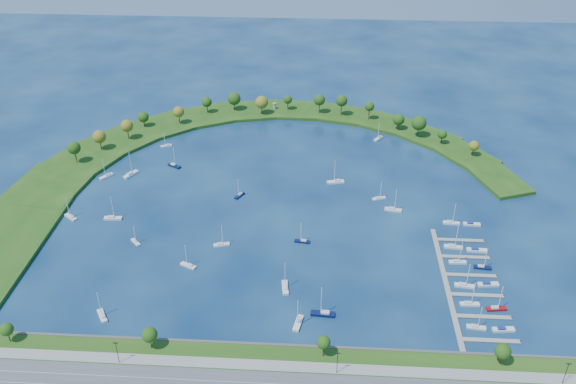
# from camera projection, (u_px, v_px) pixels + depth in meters

# --- Properties ---
(ground) EXTENTS (700.00, 700.00, 0.00)m
(ground) POSITION_uv_depth(u_px,v_px,m) (278.00, 203.00, 319.67)
(ground) COLOR #081F47
(ground) RESTS_ON ground
(breakwater) EXTENTS (286.74, 247.64, 2.00)m
(breakwater) POSITION_uv_depth(u_px,v_px,m) (207.00, 155.00, 363.00)
(breakwater) COLOR #1C4813
(breakwater) RESTS_ON ground
(breakwater_trees) EXTENTS (238.63, 89.83, 14.59)m
(breakwater_trees) POSITION_uv_depth(u_px,v_px,m) (268.00, 115.00, 389.61)
(breakwater_trees) COLOR #382314
(breakwater_trees) RESTS_ON breakwater
(harbor_tower) EXTENTS (2.60, 2.60, 4.35)m
(harbor_tower) POSITION_uv_depth(u_px,v_px,m) (275.00, 106.00, 417.80)
(harbor_tower) COLOR gray
(harbor_tower) RESTS_ON breakwater
(dock_system) EXTENTS (24.28, 82.00, 1.60)m
(dock_system) POSITION_uv_depth(u_px,v_px,m) (463.00, 284.00, 263.16)
(dock_system) COLOR gray
(dock_system) RESTS_ON ground
(moored_boat_0) EXTENTS (9.84, 4.51, 13.96)m
(moored_boat_0) POSITION_uv_depth(u_px,v_px,m) (336.00, 181.00, 337.00)
(moored_boat_0) COLOR silver
(moored_boat_0) RESTS_ON ground
(moored_boat_1) EXTENTS (3.64, 9.25, 13.23)m
(moored_boat_1) POSITION_uv_depth(u_px,v_px,m) (285.00, 287.00, 260.79)
(moored_boat_1) COLOR silver
(moored_boat_1) RESTS_ON ground
(moored_boat_2) EXTENTS (7.38, 9.86, 14.45)m
(moored_boat_2) POSITION_uv_depth(u_px,v_px,m) (131.00, 174.00, 344.16)
(moored_boat_2) COLOR silver
(moored_boat_2) RESTS_ON ground
(moored_boat_3) EXTENTS (8.54, 6.32, 12.49)m
(moored_boat_3) POSITION_uv_depth(u_px,v_px,m) (174.00, 165.00, 352.80)
(moored_boat_3) COLOR #0A123E
(moored_boat_3) RESTS_ON ground
(moored_boat_4) EXTENTS (7.01, 4.34, 10.00)m
(moored_boat_4) POSITION_uv_depth(u_px,v_px,m) (166.00, 145.00, 374.71)
(moored_boat_4) COLOR silver
(moored_boat_4) RESTS_ON ground
(moored_boat_5) EXTENTS (7.57, 4.58, 10.78)m
(moored_boat_5) POSITION_uv_depth(u_px,v_px,m) (379.00, 198.00, 322.56)
(moored_boat_5) COLOR silver
(moored_boat_5) RESTS_ON ground
(moored_boat_6) EXTENTS (6.48, 8.35, 12.34)m
(moored_boat_6) POSITION_uv_depth(u_px,v_px,m) (102.00, 315.00, 245.97)
(moored_boat_6) COLOR silver
(moored_boat_6) RESTS_ON ground
(moored_boat_7) EXTENTS (10.03, 3.39, 14.51)m
(moored_boat_7) POSITION_uv_depth(u_px,v_px,m) (323.00, 313.00, 246.90)
(moored_boat_7) COLOR #0A123E
(moored_boat_7) RESTS_ON ground
(moored_boat_8) EXTENTS (7.92, 4.27, 11.22)m
(moored_boat_8) POSITION_uv_depth(u_px,v_px,m) (221.00, 244.00, 287.38)
(moored_boat_8) COLOR silver
(moored_boat_8) RESTS_ON ground
(moored_boat_9) EXTENTS (5.25, 7.40, 10.73)m
(moored_boat_9) POSITION_uv_depth(u_px,v_px,m) (240.00, 195.00, 325.01)
(moored_boat_9) COLOR #0A123E
(moored_boat_9) RESTS_ON ground
(moored_boat_10) EXTENTS (9.11, 2.99, 13.22)m
(moored_boat_10) POSITION_uv_depth(u_px,v_px,m) (113.00, 218.00, 306.36)
(moored_boat_10) COLOR silver
(moored_boat_10) RESTS_ON ground
(moored_boat_11) EXTENTS (9.00, 3.81, 12.83)m
(moored_boat_11) POSITION_uv_depth(u_px,v_px,m) (393.00, 209.00, 313.06)
(moored_boat_11) COLOR silver
(moored_boat_11) RESTS_ON ground
(moored_boat_12) EXTENTS (4.22, 9.36, 13.29)m
(moored_boat_12) POSITION_uv_depth(u_px,v_px,m) (298.00, 322.00, 242.49)
(moored_boat_12) COLOR silver
(moored_boat_12) RESTS_ON ground
(moored_boat_13) EXTENTS (6.88, 7.82, 12.02)m
(moored_boat_13) POSITION_uv_depth(u_px,v_px,m) (106.00, 176.00, 342.51)
(moored_boat_13) COLOR silver
(moored_boat_13) RESTS_ON ground
(moored_boat_14) EXTENTS (6.48, 7.51, 11.46)m
(moored_boat_14) POSITION_uv_depth(u_px,v_px,m) (379.00, 138.00, 383.25)
(moored_boat_14) COLOR silver
(moored_boat_14) RESTS_ON ground
(moored_boat_15) EXTENTS (7.58, 3.02, 10.84)m
(moored_boat_15) POSITION_uv_depth(u_px,v_px,m) (302.00, 241.00, 289.63)
(moored_boat_15) COLOR #0A123E
(moored_boat_15) RESTS_ON ground
(moored_boat_16) EXTENTS (5.95, 6.17, 9.85)m
(moored_boat_16) POSITION_uv_depth(u_px,v_px,m) (135.00, 241.00, 289.18)
(moored_boat_16) COLOR silver
(moored_boat_16) RESTS_ON ground
(moored_boat_17) EXTENTS (7.89, 6.67, 11.96)m
(moored_boat_17) POSITION_uv_depth(u_px,v_px,m) (71.00, 217.00, 307.17)
(moored_boat_17) COLOR silver
(moored_boat_17) RESTS_ON ground
(moored_boat_18) EXTENTS (7.92, 5.26, 11.38)m
(moored_boat_18) POSITION_uv_depth(u_px,v_px,m) (188.00, 265.00, 273.84)
(moored_boat_18) COLOR silver
(moored_boat_18) RESTS_ON ground
(docked_boat_0) EXTENTS (7.76, 2.94, 11.13)m
(docked_boat_0) POSITION_uv_depth(u_px,v_px,m) (476.00, 327.00, 240.51)
(docked_boat_0) COLOR silver
(docked_boat_0) RESTS_ON ground
(docked_boat_1) EXTENTS (8.98, 3.32, 1.79)m
(docked_boat_1) POSITION_uv_depth(u_px,v_px,m) (503.00, 329.00, 239.51)
(docked_boat_1) COLOR silver
(docked_boat_1) RESTS_ON ground
(docked_boat_2) EXTENTS (8.11, 2.52, 11.82)m
(docked_boat_2) POSITION_uv_depth(u_px,v_px,m) (470.00, 303.00, 252.01)
(docked_boat_2) COLOR silver
(docked_boat_2) RESTS_ON ground
(docked_boat_3) EXTENTS (8.57, 3.45, 12.25)m
(docked_boat_3) POSITION_uv_depth(u_px,v_px,m) (496.00, 308.00, 249.64)
(docked_boat_3) COLOR maroon
(docked_boat_3) RESTS_ON ground
(docked_boat_4) EXTENTS (8.70, 3.39, 12.45)m
(docked_boat_4) POSITION_uv_depth(u_px,v_px,m) (464.00, 285.00, 261.95)
(docked_boat_4) COLOR silver
(docked_boat_4) RESTS_ON ground
(docked_boat_5) EXTENTS (9.26, 3.44, 1.85)m
(docked_boat_5) POSITION_uv_depth(u_px,v_px,m) (488.00, 284.00, 262.78)
(docked_boat_5) COLOR silver
(docked_boat_5) RESTS_ON ground
(docked_boat_6) EXTENTS (8.04, 2.64, 11.67)m
(docked_boat_6) POSITION_uv_depth(u_px,v_px,m) (458.00, 261.00, 275.99)
(docked_boat_6) COLOR silver
(docked_boat_6) RESTS_ON ground
(docked_boat_7) EXTENTS (7.91, 2.93, 11.36)m
(docked_boat_7) POSITION_uv_depth(u_px,v_px,m) (482.00, 267.00, 272.72)
(docked_boat_7) COLOR #0A123E
(docked_boat_7) RESTS_ON ground
(docked_boat_8) EXTENTS (8.90, 3.30, 12.79)m
(docked_boat_8) POSITION_uv_depth(u_px,v_px,m) (453.00, 246.00, 285.71)
(docked_boat_8) COLOR silver
(docked_boat_8) RESTS_ON ground
(docked_boat_9) EXTENTS (9.43, 3.09, 1.90)m
(docked_boat_9) POSITION_uv_depth(u_px,v_px,m) (476.00, 250.00, 283.67)
(docked_boat_9) COLOR silver
(docked_boat_9) RESTS_ON ground
(docked_boat_10) EXTENTS (8.31, 2.89, 12.00)m
(docked_boat_10) POSITION_uv_depth(u_px,v_px,m) (451.00, 222.00, 302.86)
(docked_boat_10) COLOR silver
(docked_boat_10) RESTS_ON ground
(docked_boat_11) EXTENTS (8.43, 2.69, 1.70)m
(docked_boat_11) POSITION_uv_depth(u_px,v_px,m) (472.00, 224.00, 301.99)
(docked_boat_11) COLOR silver
(docked_boat_11) RESTS_ON ground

